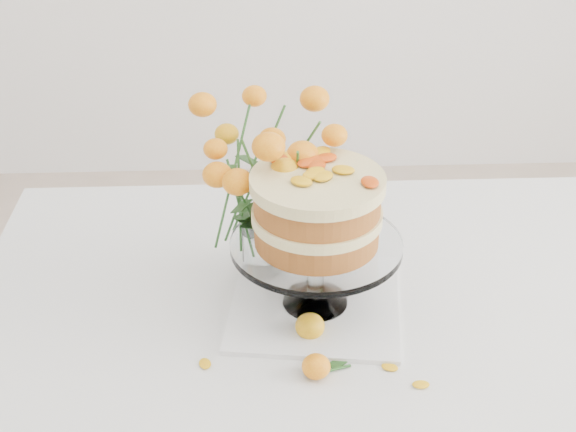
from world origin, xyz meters
The scene contains 11 objects.
table centered at (0.00, 0.00, 0.67)m, with size 1.43×0.93×0.76m.
napkin centered at (-0.12, 0.02, 0.76)m, with size 0.28×0.28×0.01m, color white.
cake_stand centered at (-0.12, 0.02, 0.93)m, with size 0.28×0.28×0.25m.
rose_vase centered at (-0.21, 0.11, 0.96)m, with size 0.25×0.25×0.35m.
loose_rose_near centered at (-0.14, -0.06, 0.78)m, with size 0.09×0.05×0.04m.
loose_rose_far centered at (-0.13, -0.15, 0.77)m, with size 0.08×0.04×0.04m.
stray_petal_a centered at (-0.12, -0.10, 0.76)m, with size 0.03×0.02×0.00m, color #F1AC0F.
stray_petal_b centered at (-0.02, -0.14, 0.76)m, with size 0.03×0.02×0.00m, color #F1AC0F.
stray_petal_c centered at (0.02, -0.18, 0.76)m, with size 0.03×0.02×0.00m, color #F1AC0F.
stray_petal_d centered at (-0.26, -0.05, 0.76)m, with size 0.03×0.02×0.00m, color #F1AC0F.
stray_petal_e centered at (-0.30, -0.12, 0.76)m, with size 0.03×0.02×0.00m, color #F1AC0F.
Camera 1 is at (-0.21, -1.06, 1.57)m, focal length 50.00 mm.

